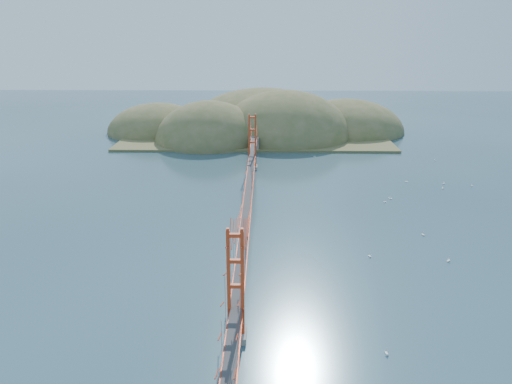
{
  "coord_description": "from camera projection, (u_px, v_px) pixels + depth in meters",
  "views": [
    {
      "loc": [
        2.74,
        -71.62,
        29.29
      ],
      "look_at": [
        1.33,
        0.0,
        5.0
      ],
      "focal_mm": 35.0,
      "sensor_mm": 36.0,
      "label": 1
    }
  ],
  "objects": [
    {
      "name": "sailboat_12",
      "position": [
        315.0,
        156.0,
        115.19
      ],
      "size": [
        0.53,
        0.42,
        0.62
      ],
      "color": "white",
      "rests_on": "ground"
    },
    {
      "name": "sailboat_3",
      "position": [
        385.0,
        202.0,
        85.88
      ],
      "size": [
        0.57,
        0.51,
        0.64
      ],
      "color": "white",
      "rests_on": "ground"
    },
    {
      "name": "sailboat_0",
      "position": [
        370.0,
        256.0,
        65.93
      ],
      "size": [
        0.57,
        0.57,
        0.64
      ],
      "color": "white",
      "rests_on": "ground"
    },
    {
      "name": "sailboat_4",
      "position": [
        472.0,
        185.0,
        94.45
      ],
      "size": [
        0.55,
        0.55,
        0.58
      ],
      "color": "white",
      "rests_on": "ground"
    },
    {
      "name": "sailboat_16",
      "position": [
        390.0,
        198.0,
        87.63
      ],
      "size": [
        0.69,
        0.69,
        0.73
      ],
      "color": "white",
      "rests_on": "ground"
    },
    {
      "name": "sailboat_15",
      "position": [
        435.0,
        160.0,
        112.06
      ],
      "size": [
        0.59,
        0.59,
        0.65
      ],
      "color": "white",
      "rests_on": "ground"
    },
    {
      "name": "sailboat_10",
      "position": [
        386.0,
        352.0,
        46.52
      ],
      "size": [
        0.53,
        0.61,
        0.7
      ],
      "color": "white",
      "rests_on": "ground"
    },
    {
      "name": "sailboat_8",
      "position": [
        444.0,
        183.0,
        95.81
      ],
      "size": [
        0.63,
        0.63,
        0.68
      ],
      "color": "white",
      "rests_on": "ground"
    },
    {
      "name": "bridge",
      "position": [
        247.0,
        179.0,
        75.19
      ],
      "size": [
        2.2,
        94.4,
        12.0
      ],
      "color": "gray",
      "rests_on": "ground"
    },
    {
      "name": "sailboat_14",
      "position": [
        448.0,
        260.0,
        64.64
      ],
      "size": [
        0.7,
        0.7,
        0.73
      ],
      "color": "white",
      "rests_on": "ground"
    },
    {
      "name": "sailboat_1",
      "position": [
        423.0,
        234.0,
        72.59
      ],
      "size": [
        0.62,
        0.62,
        0.69
      ],
      "color": "white",
      "rests_on": "ground"
    },
    {
      "name": "far_headlands",
      "position": [
        264.0,
        132.0,
        142.11
      ],
      "size": [
        84.0,
        58.0,
        25.0
      ],
      "color": "olive",
      "rests_on": "ground"
    },
    {
      "name": "sailboat_7",
      "position": [
        407.0,
        181.0,
        96.94
      ],
      "size": [
        0.61,
        0.56,
        0.69
      ],
      "color": "white",
      "rests_on": "ground"
    },
    {
      "name": "sailboat_9",
      "position": [
        443.0,
        188.0,
        93.07
      ],
      "size": [
        0.64,
        0.64,
        0.68
      ],
      "color": "white",
      "rests_on": "ground"
    },
    {
      "name": "ground",
      "position": [
        247.0,
        222.0,
        77.27
      ],
      "size": [
        320.0,
        320.0,
        0.0
      ],
      "primitive_type": "plane",
      "color": "#284551",
      "rests_on": "ground"
    }
  ]
}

